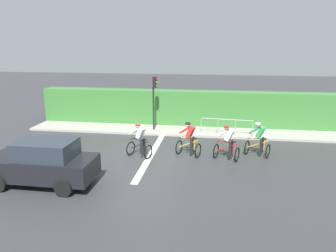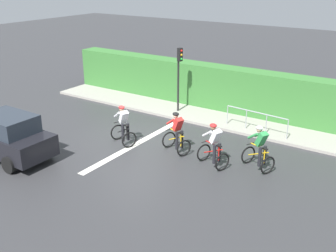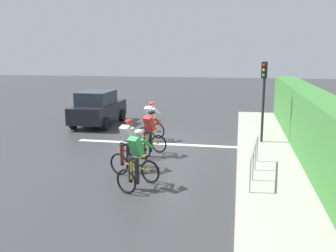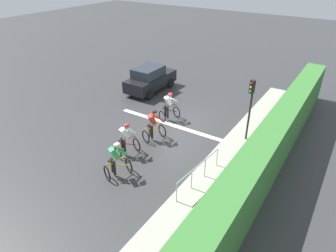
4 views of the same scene
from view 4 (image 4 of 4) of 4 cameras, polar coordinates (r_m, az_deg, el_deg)
ground_plane at (r=17.30m, az=1.23°, el=0.61°), size 80.00×80.00×0.00m
sidewalk_kerb at (r=14.11m, az=12.78°, el=-7.36°), size 2.80×20.13×0.12m
stone_wall_low at (r=13.76m, az=16.40°, el=-7.53°), size 0.44×20.13×0.69m
hedge_wall at (r=13.25m, az=18.10°, el=-5.11°), size 1.10×20.13×2.30m
road_marking_stop_line at (r=17.09m, az=0.72°, el=0.23°), size 7.00×0.30×0.01m
cyclist_lead at (r=13.01m, az=-9.73°, el=-6.51°), size 1.07×1.27×1.66m
cyclist_second at (r=14.31m, az=-7.93°, el=-2.71°), size 1.01×1.25×1.66m
cyclist_mid at (r=15.35m, az=-2.79°, el=-0.04°), size 1.03×1.25×1.66m
cyclist_fourth at (r=17.29m, az=0.17°, el=3.57°), size 1.04×1.26×1.66m
car_black at (r=21.32m, az=-3.39°, el=8.89°), size 1.91×4.11×1.76m
traffic_light_near_crossing at (r=15.08m, az=15.32°, el=4.40°), size 0.24×0.31×3.34m
pedestrian_railing_kerbside at (r=12.46m, az=5.83°, el=-8.18°), size 0.35×2.98×1.03m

